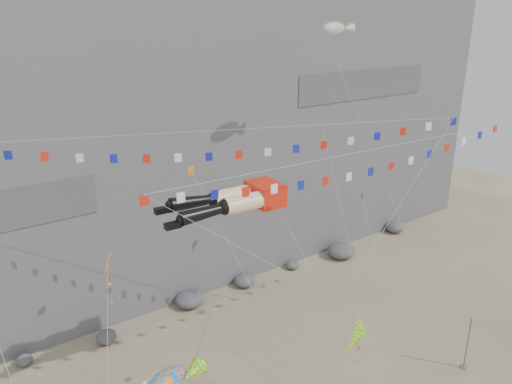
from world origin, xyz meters
The scene contains 14 objects.
cliff centered at (0.00, 32.00, 25.00)m, with size 80.00×28.00×50.00m, color slate.
talus_boulders centered at (0.00, 17.00, 0.60)m, with size 60.00×3.00×1.20m, color #59595E, non-canonical shape.
anchor_pole_right centered at (12.64, -2.37, 2.18)m, with size 0.12×0.12×4.35m, color gray.
legs_kite centered at (-2.42, 5.40, 14.29)m, with size 8.93×14.98×19.66m.
flag_banner_upper centered at (-1.54, 8.00, 17.99)m, with size 30.89×18.96×26.01m.
flag_banner_lower centered at (5.09, 2.36, 16.79)m, with size 28.58×5.87×19.40m.
harlequin_kite centered at (-10.95, 3.98, 13.10)m, with size 5.14×8.81×15.84m.
fish_windsock centered at (-9.85, 0.42, 7.78)m, with size 5.66×6.10×9.75m.
delta_kite centered at (2.17, -1.22, 6.58)m, with size 2.68×8.18×10.04m.
blimp_windsock centered at (10.11, 10.62, 23.79)m, with size 3.85×14.40×27.37m.
small_kite_a centered at (-4.23, 7.09, 15.66)m, with size 3.27×13.55×20.69m.
small_kite_b centered at (8.06, 4.59, 12.22)m, with size 5.53×11.32×17.17m.
small_kite_c centered at (-2.19, 2.49, 9.62)m, with size 2.60×9.14×13.08m.
small_kite_d centered at (7.82, 8.46, 15.70)m, with size 6.98×15.08×22.55m.
Camera 1 is at (-17.73, -18.36, 24.90)m, focal length 35.00 mm.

